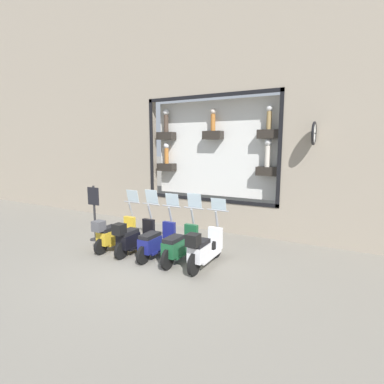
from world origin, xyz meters
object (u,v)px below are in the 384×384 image
scooter_green_1 (179,245)px  scooter_black_3 (133,237)px  scooter_yellow_4 (114,233)px  scooter_navy_2 (156,242)px  shop_sign_post (94,211)px  scooter_white_0 (204,249)px

scooter_green_1 → scooter_black_3: (-0.07, 1.44, 0.03)m
scooter_yellow_4 → scooter_navy_2: bearing=-87.3°
scooter_navy_2 → scooter_yellow_4: (-0.07, 1.44, 0.03)m
shop_sign_post → scooter_white_0: bearing=-94.9°
scooter_green_1 → scooter_navy_2: size_ratio=1.00×
scooter_green_1 → scooter_black_3: size_ratio=1.01×
scooter_white_0 → scooter_green_1: (0.06, 0.72, -0.05)m
scooter_navy_2 → scooter_black_3: 0.72m
scooter_navy_2 → scooter_black_3: (-0.06, 0.72, 0.04)m
scooter_black_3 → scooter_navy_2: bearing=-84.9°
scooter_navy_2 → scooter_yellow_4: 1.44m
scooter_navy_2 → scooter_green_1: bearing=-89.6°
scooter_white_0 → shop_sign_post: size_ratio=1.05×
scooter_green_1 → scooter_black_3: bearing=92.7°
scooter_green_1 → scooter_black_3: scooter_green_1 is taller
scooter_white_0 → shop_sign_post: (0.34, 3.98, 0.45)m
scooter_black_3 → shop_sign_post: size_ratio=1.04×
scooter_white_0 → scooter_navy_2: 1.44m
scooter_green_1 → scooter_navy_2: 0.72m
scooter_black_3 → scooter_yellow_4: size_ratio=1.00×
scooter_black_3 → shop_sign_post: bearing=79.0°
scooter_yellow_4 → shop_sign_post: (0.36, 1.10, 0.48)m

